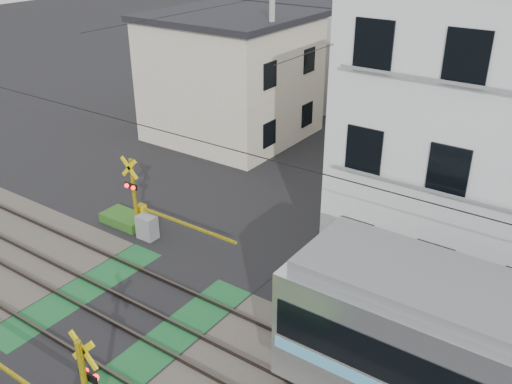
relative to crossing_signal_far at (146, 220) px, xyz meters
The scene contains 8 objects.
ground 4.53m from the crossing_signal_far, 54.71° to the right, with size 120.00×120.00×0.00m, color black.
track_bed 4.53m from the crossing_signal_far, 54.71° to the right, with size 120.00×120.00×0.14m.
crossing_signal_far is the anchor object (origin of this frame).
houses_row 22.59m from the crossing_signal_far, 82.74° to the left, with size 22.07×31.35×6.80m.
catenary 9.78m from the crossing_signal_far, 22.86° to the right, with size 60.00×5.04×7.00m.
utility_poles 19.70m from the crossing_signal_far, 85.47° to the left, with size 7.90×42.00×8.00m.
pedestrian 29.37m from the crossing_signal_far, 82.49° to the left, with size 0.65×0.43×1.79m, color black.
weed_patches 5.76m from the crossing_signal_far, 40.76° to the right, with size 10.25×8.80×0.40m.
Camera 1 is at (11.00, -8.82, 10.68)m, focal length 40.00 mm.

